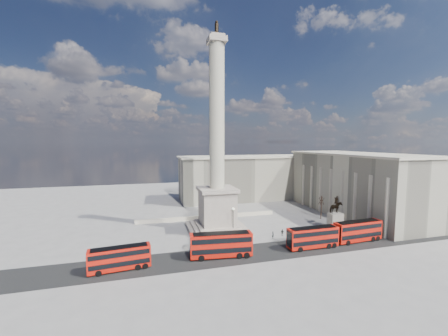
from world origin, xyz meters
TOP-DOWN VIEW (x-y plane):
  - ground at (0.00, 0.00)m, footprint 180.00×180.00m
  - asphalt_road at (5.00, -10.00)m, footprint 120.00×9.00m
  - nelsons_column at (0.00, 5.00)m, footprint 14.00×14.00m
  - balustrade_wall at (0.00, 16.00)m, footprint 40.00×0.60m
  - building_east at (45.00, 10.00)m, footprint 19.00×46.00m
  - building_northeast at (20.00, 40.00)m, footprint 51.00×17.00m
  - red_bus_a at (-21.00, -10.89)m, footprint 10.31×3.41m
  - red_bus_b at (-2.90, -10.35)m, footprint 11.96×3.90m
  - red_bus_c at (16.56, -10.93)m, footprint 10.93×2.69m
  - red_bus_d at (28.33, -10.16)m, footprint 11.44×3.32m
  - victorian_lamp at (2.66, 0.24)m, footprint 0.58×0.58m
  - equestrian_statue at (28.13, -2.69)m, footprint 4.07×3.05m
  - bare_tree_near at (37.17, -3.09)m, footprint 1.72×1.72m
  - bare_tree_mid at (35.73, 6.69)m, footprint 1.82×1.82m
  - bare_tree_far at (31.34, 7.68)m, footprint 1.71×1.71m
  - pedestrian_walking at (11.08, -3.46)m, footprint 0.69×0.63m
  - pedestrian_standing at (20.75, -4.85)m, footprint 1.10×1.08m
  - pedestrian_crossing at (13.87, -2.63)m, footprint 0.99×0.94m

SIDE VIEW (x-z plane):
  - ground at x=0.00m, z-range 0.00..0.00m
  - asphalt_road at x=5.00m, z-range 0.00..0.01m
  - balustrade_wall at x=0.00m, z-range 0.00..1.10m
  - pedestrian_walking at x=11.08m, z-range 0.00..1.59m
  - pedestrian_crossing at x=13.87m, z-range 0.00..1.64m
  - pedestrian_standing at x=20.75m, z-range 0.00..1.79m
  - red_bus_a at x=-21.00m, z-range 0.10..4.20m
  - red_bus_c at x=16.56m, z-range 0.11..4.53m
  - red_bus_d at x=28.33m, z-range 0.11..4.69m
  - red_bus_b at x=-2.90m, z-range 0.12..4.88m
  - equestrian_statue at x=28.13m, z-range -1.28..7.18m
  - victorian_lamp at x=2.66m, z-range 0.60..7.40m
  - bare_tree_mid at x=35.73m, z-range 1.99..8.91m
  - bare_tree_far at x=31.34m, z-range 2.01..8.98m
  - bare_tree_near at x=37.17m, z-range 2.17..9.71m
  - building_northeast at x=20.00m, z-range 0.02..16.62m
  - building_east at x=45.00m, z-range 0.02..18.62m
  - nelsons_column at x=0.00m, z-range -12.01..37.84m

